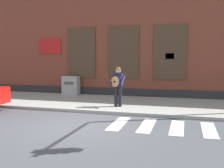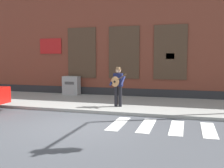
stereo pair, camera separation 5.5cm
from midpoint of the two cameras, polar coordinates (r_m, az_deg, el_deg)
name	(u,v)px [view 2 (the right image)]	position (r m, az deg, el deg)	size (l,w,h in m)	color
ground_plane	(77,126)	(8.70, -7.44, -9.08)	(160.00, 160.00, 0.00)	#424449
sidewalk	(113,103)	(12.57, 0.31, -4.20)	(28.00, 4.46, 0.13)	gray
building_backdrop	(132,42)	(16.53, 4.39, 9.05)	(28.00, 4.06, 6.43)	brown
crosswalk	(192,129)	(8.66, 17.29, -9.31)	(5.20, 1.90, 0.01)	silver
busker	(118,84)	(11.23, 1.39, -0.03)	(0.71, 0.55, 1.70)	black
utility_box	(71,85)	(15.19, -8.73, -0.31)	(0.94, 0.54, 1.06)	#9E9E9E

